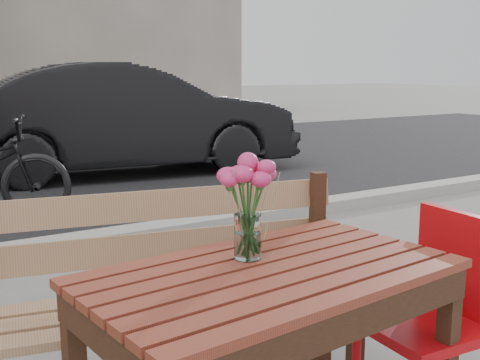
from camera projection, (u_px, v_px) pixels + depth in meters
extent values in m
cube|color=gray|center=(17.00, 252.00, 4.46)|extent=(30.00, 0.25, 0.12)
cube|color=gray|center=(105.00, 9.00, 16.53)|extent=(7.00, 3.00, 6.00)
cube|color=maroon|center=(271.00, 273.00, 1.98)|extent=(1.30, 0.84, 0.03)
cube|color=black|center=(323.00, 310.00, 2.63)|extent=(0.07, 0.07, 0.73)
cube|color=#9D7351|center=(173.00, 306.00, 2.33)|extent=(1.62, 0.73, 0.03)
cube|color=#9D7351|center=(158.00, 226.00, 2.50)|extent=(1.54, 0.35, 0.43)
cube|color=black|center=(356.00, 354.00, 2.45)|extent=(0.07, 0.07, 0.52)
cube|color=black|center=(317.00, 275.00, 2.74)|extent=(0.07, 0.07, 0.95)
cube|color=red|center=(422.00, 326.00, 2.30)|extent=(0.45, 0.45, 0.04)
cube|color=red|center=(461.00, 263.00, 2.35)|extent=(0.07, 0.43, 0.40)
cylinder|color=red|center=(419.00, 353.00, 2.57)|extent=(0.04, 0.04, 0.41)
cylinder|color=white|center=(248.00, 237.00, 2.07)|extent=(0.09, 0.09, 0.16)
cylinder|color=#33682C|center=(248.00, 214.00, 2.05)|extent=(0.06, 0.06, 0.31)
imported|color=black|center=(127.00, 119.00, 8.05)|extent=(4.65, 2.16, 1.48)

